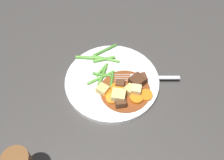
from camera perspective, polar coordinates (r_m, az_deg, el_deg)
ground_plane at (r=0.72m, az=-0.00°, el=-0.67°), size 3.00×3.00×0.00m
dinner_plate at (r=0.72m, az=-0.00°, el=-0.34°), size 0.25×0.25×0.01m
stew_sauce at (r=0.69m, az=2.81°, el=-2.29°), size 0.13×0.13×0.00m
carrot_slice_0 at (r=0.69m, az=1.11°, el=-1.89°), size 0.04×0.04×0.01m
carrot_slice_1 at (r=0.68m, az=-0.84°, el=-3.01°), size 0.03×0.03×0.01m
carrot_slice_2 at (r=0.68m, az=5.25°, el=-3.81°), size 0.04×0.04×0.01m
carrot_slice_3 at (r=0.67m, az=-0.08°, el=-4.01°), size 0.03×0.03×0.01m
carrot_slice_4 at (r=0.69m, az=7.22°, el=-3.24°), size 0.04×0.04×0.01m
potato_chunk_0 at (r=0.68m, az=5.12°, el=-2.29°), size 0.03×0.03×0.03m
potato_chunk_1 at (r=0.68m, az=3.77°, el=-2.17°), size 0.03×0.03×0.02m
potato_chunk_2 at (r=0.66m, az=1.39°, el=-3.54°), size 0.04×0.04×0.03m
potato_chunk_3 at (r=0.68m, az=-1.99°, el=-2.02°), size 0.04×0.03×0.02m
meat_chunk_0 at (r=0.69m, az=1.71°, el=-0.85°), size 0.03×0.03×0.02m
meat_chunk_1 at (r=0.71m, az=6.41°, el=0.29°), size 0.03×0.03×0.02m
meat_chunk_2 at (r=0.66m, az=1.83°, el=-4.83°), size 0.03×0.03×0.02m
meat_chunk_3 at (r=0.70m, az=5.36°, el=-0.34°), size 0.04×0.04×0.03m
green_bean_0 at (r=0.71m, az=-2.46°, el=0.50°), size 0.01×0.08×0.01m
green_bean_1 at (r=0.75m, az=-1.33°, el=4.55°), size 0.06×0.06×0.01m
green_bean_2 at (r=0.78m, az=-1.53°, el=6.36°), size 0.01×0.08×0.01m
green_bean_3 at (r=0.72m, az=-2.07°, el=0.93°), size 0.05×0.05×0.01m
green_bean_4 at (r=0.71m, az=0.15°, el=0.32°), size 0.05×0.04×0.01m
green_bean_5 at (r=0.72m, az=-2.15°, el=1.15°), size 0.04×0.04×0.01m
green_bean_6 at (r=0.76m, az=-4.83°, el=4.75°), size 0.05×0.07×0.01m
green_bean_7 at (r=0.75m, az=-1.71°, el=4.47°), size 0.03×0.06×0.01m
green_bean_8 at (r=0.73m, az=-2.16°, el=2.19°), size 0.03×0.05×0.01m
fork at (r=0.72m, az=7.02°, el=0.50°), size 0.11×0.16×0.00m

